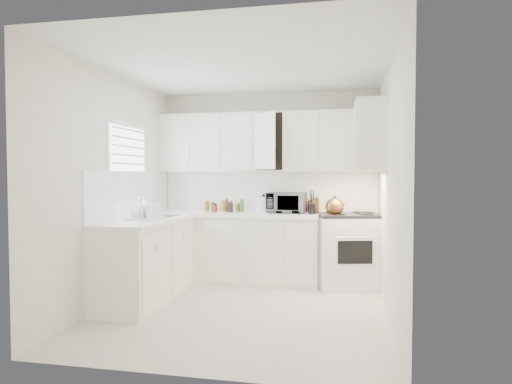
% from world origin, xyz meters
% --- Properties ---
extents(floor, '(3.20, 3.20, 0.00)m').
position_xyz_m(floor, '(0.00, 0.00, 0.00)').
color(floor, silver).
rests_on(floor, ground).
extents(ceiling, '(3.20, 3.20, 0.00)m').
position_xyz_m(ceiling, '(0.00, 0.00, 2.60)').
color(ceiling, white).
rests_on(ceiling, ground).
extents(wall_back, '(3.00, 0.00, 3.00)m').
position_xyz_m(wall_back, '(0.00, 1.60, 1.30)').
color(wall_back, white).
rests_on(wall_back, ground).
extents(wall_front, '(3.00, 0.00, 3.00)m').
position_xyz_m(wall_front, '(0.00, -1.60, 1.30)').
color(wall_front, white).
rests_on(wall_front, ground).
extents(wall_left, '(0.00, 3.20, 3.20)m').
position_xyz_m(wall_left, '(-1.50, 0.00, 1.30)').
color(wall_left, white).
rests_on(wall_left, ground).
extents(wall_right, '(0.00, 3.20, 3.20)m').
position_xyz_m(wall_right, '(1.50, 0.00, 1.30)').
color(wall_right, white).
rests_on(wall_right, ground).
extents(window_blinds, '(0.06, 0.96, 1.06)m').
position_xyz_m(window_blinds, '(-1.48, 0.35, 1.55)').
color(window_blinds, white).
rests_on(window_blinds, wall_left).
extents(lower_cabinets_back, '(2.22, 0.60, 0.90)m').
position_xyz_m(lower_cabinets_back, '(-0.39, 1.30, 0.45)').
color(lower_cabinets_back, white).
rests_on(lower_cabinets_back, floor).
extents(lower_cabinets_left, '(0.60, 1.60, 0.90)m').
position_xyz_m(lower_cabinets_left, '(-1.20, 0.20, 0.45)').
color(lower_cabinets_left, white).
rests_on(lower_cabinets_left, floor).
extents(countertop_back, '(2.24, 0.64, 0.05)m').
position_xyz_m(countertop_back, '(-0.39, 1.29, 0.93)').
color(countertop_back, white).
rests_on(countertop_back, lower_cabinets_back).
extents(countertop_left, '(0.64, 1.62, 0.05)m').
position_xyz_m(countertop_left, '(-1.19, 0.20, 0.93)').
color(countertop_left, white).
rests_on(countertop_left, lower_cabinets_left).
extents(backsplash_back, '(2.98, 0.02, 0.55)m').
position_xyz_m(backsplash_back, '(0.00, 1.59, 1.23)').
color(backsplash_back, white).
rests_on(backsplash_back, wall_back).
extents(backsplash_left, '(0.02, 1.60, 0.55)m').
position_xyz_m(backsplash_left, '(-1.49, 0.20, 1.23)').
color(backsplash_left, white).
rests_on(backsplash_left, wall_left).
extents(upper_cabinets_back, '(3.00, 0.33, 0.80)m').
position_xyz_m(upper_cabinets_back, '(0.00, 1.44, 1.50)').
color(upper_cabinets_back, white).
rests_on(upper_cabinets_back, wall_back).
extents(upper_cabinets_right, '(0.33, 0.90, 0.80)m').
position_xyz_m(upper_cabinets_right, '(1.33, 0.82, 1.50)').
color(upper_cabinets_right, white).
rests_on(upper_cabinets_right, wall_right).
extents(sink, '(0.42, 0.38, 0.30)m').
position_xyz_m(sink, '(-1.19, 0.55, 1.07)').
color(sink, gray).
rests_on(sink, countertop_left).
extents(stove, '(0.92, 0.82, 1.22)m').
position_xyz_m(stove, '(1.11, 1.30, 0.61)').
color(stove, white).
rests_on(stove, floor).
extents(tea_kettle, '(0.33, 0.29, 0.27)m').
position_xyz_m(tea_kettle, '(0.93, 1.14, 1.07)').
color(tea_kettle, '#9C672A').
rests_on(tea_kettle, stove).
extents(frying_pan, '(0.34, 0.46, 0.04)m').
position_xyz_m(frying_pan, '(1.29, 1.46, 0.96)').
color(frying_pan, black).
rests_on(frying_pan, stove).
extents(microwave, '(0.51, 0.32, 0.33)m').
position_xyz_m(microwave, '(0.29, 1.33, 1.12)').
color(microwave, gray).
rests_on(microwave, countertop_back).
extents(rice_cooker, '(0.28, 0.28, 0.24)m').
position_xyz_m(rice_cooker, '(-0.04, 1.42, 1.07)').
color(rice_cooker, white).
rests_on(rice_cooker, countertop_back).
extents(paper_towel, '(0.12, 0.12, 0.27)m').
position_xyz_m(paper_towel, '(-0.07, 1.52, 1.08)').
color(paper_towel, white).
rests_on(paper_towel, countertop_back).
extents(utensil_crock, '(0.14, 0.14, 0.32)m').
position_xyz_m(utensil_crock, '(0.64, 1.19, 1.11)').
color(utensil_crock, black).
rests_on(utensil_crock, countertop_back).
extents(dish_rack, '(0.42, 0.35, 0.20)m').
position_xyz_m(dish_rack, '(-1.15, 0.09, 1.05)').
color(dish_rack, white).
rests_on(dish_rack, countertop_left).
extents(spice_left_0, '(0.06, 0.06, 0.13)m').
position_xyz_m(spice_left_0, '(-0.85, 1.42, 1.02)').
color(spice_left_0, olive).
rests_on(spice_left_0, countertop_back).
extents(spice_left_1, '(0.06, 0.06, 0.13)m').
position_xyz_m(spice_left_1, '(-0.78, 1.33, 1.02)').
color(spice_left_1, '#317D29').
rests_on(spice_left_1, countertop_back).
extents(spice_left_2, '(0.06, 0.06, 0.13)m').
position_xyz_m(spice_left_2, '(-0.70, 1.42, 1.02)').
color(spice_left_2, red).
rests_on(spice_left_2, countertop_back).
extents(spice_left_3, '(0.06, 0.06, 0.13)m').
position_xyz_m(spice_left_3, '(-0.62, 1.33, 1.02)').
color(spice_left_3, yellow).
rests_on(spice_left_3, countertop_back).
extents(spice_left_4, '(0.06, 0.06, 0.13)m').
position_xyz_m(spice_left_4, '(-0.55, 1.42, 1.02)').
color(spice_left_4, '#5C321A').
rests_on(spice_left_4, countertop_back).
extents(spice_left_5, '(0.06, 0.06, 0.13)m').
position_xyz_m(spice_left_5, '(-0.47, 1.33, 1.02)').
color(spice_left_5, black).
rests_on(spice_left_5, countertop_back).
extents(spice_left_6, '(0.06, 0.06, 0.13)m').
position_xyz_m(spice_left_6, '(-0.40, 1.42, 1.02)').
color(spice_left_6, olive).
rests_on(spice_left_6, countertop_back).
extents(spice_left_7, '(0.06, 0.06, 0.13)m').
position_xyz_m(spice_left_7, '(-0.32, 1.33, 1.02)').
color(spice_left_7, '#317D29').
rests_on(spice_left_7, countertop_back).
extents(sauce_right_0, '(0.06, 0.06, 0.19)m').
position_xyz_m(sauce_right_0, '(0.58, 1.46, 1.05)').
color(sauce_right_0, red).
rests_on(sauce_right_0, countertop_back).
extents(sauce_right_1, '(0.06, 0.06, 0.19)m').
position_xyz_m(sauce_right_1, '(0.64, 1.40, 1.05)').
color(sauce_right_1, yellow).
rests_on(sauce_right_1, countertop_back).
extents(sauce_right_2, '(0.06, 0.06, 0.19)m').
position_xyz_m(sauce_right_2, '(0.69, 1.46, 1.05)').
color(sauce_right_2, '#5C321A').
rests_on(sauce_right_2, countertop_back).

